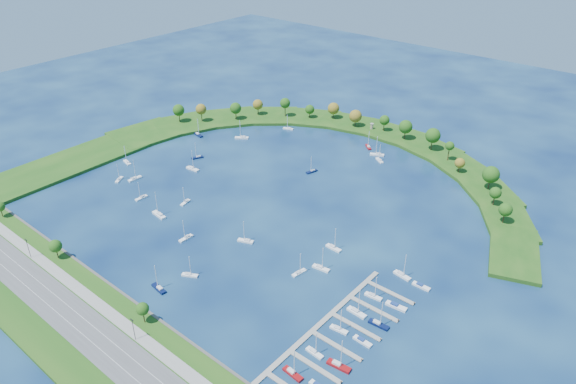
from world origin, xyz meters
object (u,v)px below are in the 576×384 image
Objects in this scene: docked_boat_0 at (293,373)px; docked_boat_2 at (315,352)px; moored_boat_8 at (190,274)px; moored_boat_9 at (242,137)px; moored_boat_2 at (193,168)px; moored_boat_20 at (186,238)px; docked_boat_5 at (362,341)px; docked_boat_11 at (421,286)px; docked_boat_4 at (339,329)px; docked_boat_10 at (402,275)px; docked_boat_7 at (379,324)px; moored_boat_19 at (299,272)px; docked_boat_6 at (356,312)px; moored_boat_5 at (333,247)px; moored_boat_11 at (185,202)px; moored_boat_17 at (141,197)px; docked_boat_8 at (373,296)px; moored_boat_12 at (159,288)px; moored_boat_18 at (197,157)px; docked_boat_3 at (339,365)px; moored_boat_13 at (377,154)px; moored_boat_0 at (119,179)px; moored_boat_15 at (321,268)px; moored_boat_7 at (380,160)px; moored_boat_10 at (135,178)px; moored_boat_6 at (368,146)px; moored_boat_1 at (246,240)px; moored_boat_4 at (312,171)px; harbor_tower at (372,126)px; moored_boat_16 at (198,134)px; dock_system at (337,331)px; moored_boat_21 at (127,162)px.

docked_boat_2 is (0.02, 12.75, -0.04)m from docked_boat_0.
moored_boat_8 is 149.39m from moored_boat_9.
moored_boat_2 reaches higher than moored_boat_20.
docked_boat_11 is (1.90, 43.48, 0.01)m from docked_boat_5.
docked_boat_10 reaches higher than docked_boat_4.
moored_boat_19 is at bearing 169.48° from docked_boat_7.
docked_boat_7 is at bearing 2.66° from docked_boat_6.
moored_boat_5 is 1.18× the size of moored_boat_11.
moored_boat_17 is at bearing 173.25° from docked_boat_2.
moored_boat_2 is 1.18× the size of docked_boat_8.
docked_boat_11 is at bearing -7.66° from moored_boat_2.
moored_boat_12 is 81.04m from moored_boat_17.
moored_boat_19 is (86.34, -7.52, 0.01)m from moored_boat_11.
moored_boat_9 reaches higher than moored_boat_20.
moored_boat_5 is at bearing 138.94° from docked_boat_5.
moored_boat_20 is 94.14m from docked_boat_6.
docked_boat_8 reaches higher than moored_boat_19.
docked_boat_5 is 0.63× the size of docked_boat_6.
moored_boat_18 is 177.29m from docked_boat_2.
moored_boat_8 is 0.81× the size of docked_boat_3.
moored_boat_13 is 174.51m from docked_boat_2.
moored_boat_20 is (-59.68, -14.81, 0.01)m from moored_boat_19.
moored_boat_0 is 0.88× the size of moored_boat_15.
moored_boat_0 is 0.94× the size of moored_boat_7.
moored_boat_10 is 1.01× the size of docked_boat_0.
moored_boat_6 is 1.13× the size of moored_boat_11.
moored_boat_8 is 71.55m from docked_boat_0.
moored_boat_6 is at bearing 116.86° from moored_boat_5.
moored_boat_2 is (22.97, 36.96, 0.08)m from moored_boat_0.
moored_boat_13 is (49.12, 118.85, 0.08)m from moored_boat_11.
docked_boat_5 is at bearing 164.06° from moored_boat_6.
docked_boat_0 is at bearing -107.04° from docked_boat_5.
moored_boat_9 is (-9.33, 52.75, 0.01)m from moored_boat_2.
moored_boat_0 is 0.88× the size of moored_boat_5.
moored_boat_15 is (41.02, 6.49, 0.01)m from moored_boat_1.
moored_boat_11 is at bearing -7.29° from moored_boat_4.
moored_boat_18 is at bearing 108.33° from moored_boat_8.
moored_boat_16 is at bearing -136.66° from harbor_tower.
dock_system is 6.99× the size of moored_boat_21.
moored_boat_19 is 0.99× the size of docked_boat_2.
moored_boat_8 is 101.35m from moored_boat_10.
moored_boat_21 is (-157.25, 7.09, -0.01)m from moored_boat_15.
moored_boat_7 is at bearing 111.33° from moored_boat_5.
moored_boat_13 is at bearing 110.04° from docked_boat_4.
harbor_tower is at bearing -78.21° from moored_boat_13.
docked_boat_2 is 1.38× the size of docked_boat_11.
moored_boat_2 is 1.07× the size of moored_boat_10.
docked_boat_7 is at bearing 91.13° from moored_boat_17.
moored_boat_1 is 0.97× the size of moored_boat_5.
docked_boat_7 is at bearing 96.03° from moored_boat_13.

